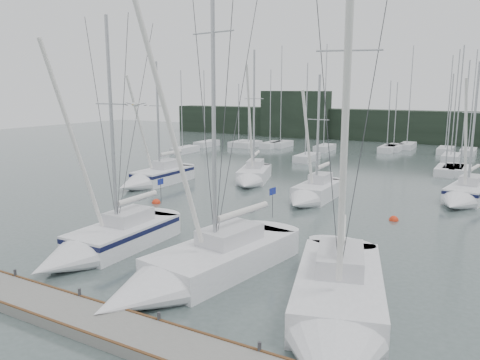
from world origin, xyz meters
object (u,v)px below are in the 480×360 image
Objects in this scene: sailboat_mid_b at (252,177)px; buoy_b at (394,220)px; sailboat_near_left at (100,244)px; sailboat_near_center at (186,273)px; sailboat_mid_a at (152,178)px; sailboat_mid_c at (311,195)px; sailboat_near_right at (337,317)px; buoy_c at (156,203)px; sailboat_mid_d at (464,196)px.

sailboat_mid_b is 20.47× the size of buoy_b.
buoy_b is (11.79, 14.15, -0.59)m from sailboat_near_left.
sailboat_near_center is 1.58× the size of sailboat_mid_a.
sailboat_mid_a is 1.13× the size of sailboat_mid_c.
sailboat_near_right reaches higher than sailboat_mid_b.
sailboat_mid_b is (7.24, 5.10, -0.06)m from sailboat_mid_a.
buoy_c is at bearing -148.23° from sailboat_mid_c.
sailboat_near_right is at bearing -86.72° from sailboat_mid_d.
sailboat_mid_d is (9.26, 22.35, -0.02)m from sailboat_near_center.
sailboat_near_right reaches higher than sailboat_mid_c.
sailboat_mid_a is at bearing 143.40° from sailboat_near_center.
sailboat_mid_a reaches higher than buoy_b.
sailboat_near_center is at bearing -86.72° from sailboat_mid_c.
sailboat_mid_a is at bearing -174.92° from sailboat_mid_c.
sailboat_near_center reaches higher than sailboat_mid_d.
sailboat_mid_b is (-15.03, 21.72, -0.05)m from sailboat_near_right.
sailboat_near_left is 0.79× the size of sailboat_near_right.
sailboat_mid_a is 1.03× the size of sailboat_mid_d.
sailboat_near_right is 26.95× the size of buoy_b.
sailboat_mid_c is 15.72× the size of buoy_c.
sailboat_mid_a is at bearing -162.85° from sailboat_mid_b.
sailboat_mid_c is (7.24, -3.97, -0.00)m from sailboat_mid_b.
sailboat_mid_b reaches higher than sailboat_mid_c.
sailboat_mid_a is at bearing 127.01° from sailboat_near_right.
sailboat_near_center reaches higher than sailboat_mid_a.
sailboat_near_left is 18.42m from buoy_b.
buoy_c is (-20.05, -11.35, -0.57)m from sailboat_mid_d.
buoy_c is at bearing -166.40° from buoy_b.
sailboat_near_right is 26.41m from sailboat_mid_b.
sailboat_mid_a reaches higher than buoy_c.
buoy_b is (-3.55, -7.36, -0.57)m from sailboat_mid_d.
sailboat_near_left is 0.71× the size of sailboat_near_center.
sailboat_near_center reaches higher than buoy_b.
sailboat_near_left is 20.26m from sailboat_mid_b.
sailboat_mid_b is at bearing -166.66° from sailboat_mid_d.
sailboat_mid_c is 11.70m from buoy_c.
sailboat_mid_c is 11.37m from sailboat_mid_d.
sailboat_mid_b is at bearing 74.63° from buoy_c.
sailboat_near_left reaches higher than sailboat_mid_b.
buoy_b is (6.51, -2.05, -0.57)m from sailboat_mid_c.
sailboat_mid_d reaches higher than buoy_b.
buoy_b is at bearing -1.94° from sailboat_mid_a.
sailboat_mid_d is at bearing -13.59° from sailboat_mid_b.
sailboat_near_right reaches higher than buoy_b.
sailboat_near_right reaches higher than sailboat_near_left.
sailboat_near_center is at bearing 158.01° from sailboat_near_right.
sailboat_mid_d is 23.05m from buoy_c.
sailboat_near_right is at bearing -85.35° from buoy_b.
sailboat_near_right reaches higher than sailboat_mid_d.
sailboat_mid_a is 21.02m from buoy_b.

